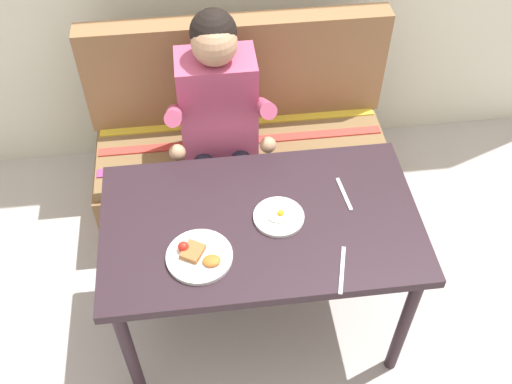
{
  "coord_description": "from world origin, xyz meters",
  "views": [
    {
      "loc": [
        -0.19,
        -1.41,
        2.47
      ],
      "look_at": [
        0.0,
        0.15,
        0.72
      ],
      "focal_mm": 42.04,
      "sensor_mm": 36.0,
      "label": 1
    }
  ],
  "objects_px": {
    "plate_breakfast": "(199,256)",
    "knife": "(342,270)",
    "couch": "(241,154)",
    "plate_eggs": "(279,216)",
    "person": "(219,117)",
    "fork": "(344,194)",
    "table": "(261,233)"
  },
  "relations": [
    {
      "from": "couch",
      "to": "knife",
      "type": "bearing_deg",
      "value": -76.15
    },
    {
      "from": "table",
      "to": "knife",
      "type": "distance_m",
      "value": 0.37
    },
    {
      "from": "fork",
      "to": "knife",
      "type": "bearing_deg",
      "value": -109.71
    },
    {
      "from": "person",
      "to": "plate_breakfast",
      "type": "bearing_deg",
      "value": -100.16
    },
    {
      "from": "plate_eggs",
      "to": "knife",
      "type": "height_order",
      "value": "plate_eggs"
    },
    {
      "from": "plate_eggs",
      "to": "knife",
      "type": "relative_size",
      "value": 0.96
    },
    {
      "from": "person",
      "to": "plate_eggs",
      "type": "height_order",
      "value": "person"
    },
    {
      "from": "person",
      "to": "fork",
      "type": "distance_m",
      "value": 0.67
    },
    {
      "from": "person",
      "to": "knife",
      "type": "height_order",
      "value": "person"
    },
    {
      "from": "person",
      "to": "plate_eggs",
      "type": "distance_m",
      "value": 0.61
    },
    {
      "from": "table",
      "to": "plate_breakfast",
      "type": "height_order",
      "value": "plate_breakfast"
    },
    {
      "from": "person",
      "to": "plate_breakfast",
      "type": "xyz_separation_m",
      "value": [
        -0.13,
        -0.74,
        0.0
      ]
    },
    {
      "from": "person",
      "to": "plate_eggs",
      "type": "xyz_separation_m",
      "value": [
        0.18,
        -0.59,
        -0.0
      ]
    },
    {
      "from": "person",
      "to": "knife",
      "type": "bearing_deg",
      "value": -66.96
    },
    {
      "from": "plate_breakfast",
      "to": "knife",
      "type": "xyz_separation_m",
      "value": [
        0.49,
        -0.11,
        -0.01
      ]
    },
    {
      "from": "plate_breakfast",
      "to": "plate_eggs",
      "type": "xyz_separation_m",
      "value": [
        0.31,
        0.15,
        -0.0
      ]
    },
    {
      "from": "plate_breakfast",
      "to": "knife",
      "type": "bearing_deg",
      "value": -12.99
    },
    {
      "from": "plate_eggs",
      "to": "knife",
      "type": "distance_m",
      "value": 0.32
    },
    {
      "from": "table",
      "to": "person",
      "type": "bearing_deg",
      "value": 100.46
    },
    {
      "from": "fork",
      "to": "couch",
      "type": "bearing_deg",
      "value": 110.5
    },
    {
      "from": "knife",
      "to": "person",
      "type": "bearing_deg",
      "value": 128.94
    },
    {
      "from": "plate_breakfast",
      "to": "fork",
      "type": "xyz_separation_m",
      "value": [
        0.58,
        0.23,
        -0.01
      ]
    },
    {
      "from": "person",
      "to": "knife",
      "type": "distance_m",
      "value": 0.92
    },
    {
      "from": "couch",
      "to": "knife",
      "type": "distance_m",
      "value": 1.13
    },
    {
      "from": "person",
      "to": "plate_breakfast",
      "type": "height_order",
      "value": "person"
    },
    {
      "from": "plate_breakfast",
      "to": "person",
      "type": "bearing_deg",
      "value": 79.84
    },
    {
      "from": "person",
      "to": "knife",
      "type": "relative_size",
      "value": 6.06
    },
    {
      "from": "couch",
      "to": "plate_eggs",
      "type": "height_order",
      "value": "couch"
    },
    {
      "from": "plate_eggs",
      "to": "person",
      "type": "bearing_deg",
      "value": 106.72
    },
    {
      "from": "plate_eggs",
      "to": "table",
      "type": "bearing_deg",
      "value": -178.21
    },
    {
      "from": "couch",
      "to": "plate_breakfast",
      "type": "height_order",
      "value": "couch"
    },
    {
      "from": "plate_eggs",
      "to": "couch",
      "type": "bearing_deg",
      "value": 95.07
    }
  ]
}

